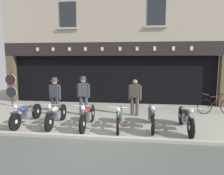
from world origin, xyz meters
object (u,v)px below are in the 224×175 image
Objects in this scene: salesman_left at (55,94)px; salesman_right at (135,96)px; tyre_sign_pole at (11,86)px; leaning_bicycle at (216,106)px; motorcycle_center_left at (88,115)px; motorcycle_far_left at (26,113)px; motorcycle_center at (119,117)px; advert_board_near at (172,70)px; shopkeeper_center at (83,94)px; motorcycle_right at (186,118)px; motorcycle_center_right at (151,116)px; motorcycle_left at (56,114)px.

salesman_right is (3.42, 0.36, -0.06)m from salesman_left.
tyre_sign_pole reaches higher than leaning_bicycle.
motorcycle_far_left is at bearing -1.07° from motorcycle_center_left.
salesman_left is (-2.90, 1.39, 0.50)m from motorcycle_center.
leaning_bicycle is at bearing -45.97° from advert_board_near.
motorcycle_center_left is 1.19× the size of shopkeeper_center.
tyre_sign_pole reaches higher than motorcycle_right.
salesman_right is at bearing -132.17° from motorcycle_center_left.
tyre_sign_pole is 8.45m from advert_board_near.
motorcycle_far_left is at bearing -49.48° from tyre_sign_pole.
shopkeeper_center is at bearing -137.58° from motorcycle_far_left.
motorcycle_center_right is 3.17m from shopkeeper_center.
motorcycle_left is 3.43m from motorcycle_center_right.
motorcycle_right is 1.25× the size of salesman_left.
salesman_left is 1.48× the size of advert_board_near.
salesman_left reaches higher than motorcycle_center_left.
shopkeeper_center is at bearing -162.47° from salesman_left.
salesman_right is 1.41× the size of advert_board_near.
tyre_sign_pole is at bearing -15.91° from salesman_left.
motorcycle_far_left is 3.47m from motorcycle_center.
salesman_left is 0.96× the size of tyre_sign_pole.
motorcycle_left is at bearing 123.52° from salesman_left.
tyre_sign_pole is at bearing -27.34° from motorcycle_center.
leaning_bicycle is (5.82, 0.95, -0.57)m from shopkeeper_center.
salesman_right is at bearing -70.23° from motorcycle_center_right.
leaning_bicycle is at bearing -127.27° from motorcycle_right.
motorcycle_center_left is 0.98× the size of motorcycle_right.
motorcycle_left is at bearing 1.03° from motorcycle_center_right.
salesman_right is (0.52, 1.75, 0.44)m from motorcycle_center.
motorcycle_right is at bearing 178.83° from motorcycle_center.
salesman_left is at bearing 89.01° from leaning_bicycle.
shopkeeper_center is 1.53× the size of advert_board_near.
motorcycle_right is 3.11m from leaning_bicycle.
salesman_left is (-5.15, 1.37, 0.48)m from motorcycle_right.
motorcycle_far_left is 1.06× the size of motorcycle_left.
motorcycle_center_right reaches higher than motorcycle_center.
motorcycle_far_left is at bearing 0.87° from motorcycle_center_right.
motorcycle_far_left is 1.22× the size of shopkeeper_center.
advert_board_near reaches higher than salesman_left.
motorcycle_center_left is at bearing 151.28° from salesman_left.
tyre_sign_pole reaches higher than motorcycle_center_left.
motorcycle_right is 1.19× the size of leaning_bicycle.
motorcycle_left is at bearing -38.06° from tyre_sign_pole.
leaning_bicycle is at bearing -160.03° from motorcycle_far_left.
motorcycle_far_left and motorcycle_center have the same top height.
motorcycle_center is at bearing 7.05° from motorcycle_center_right.
motorcycle_center is (3.47, -0.04, 0.00)m from motorcycle_far_left.
motorcycle_center_right is at bearing -6.63° from motorcycle_right.
motorcycle_left is at bearing -177.05° from motorcycle_far_left.
motorcycle_center_right is 1.15m from motorcycle_right.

